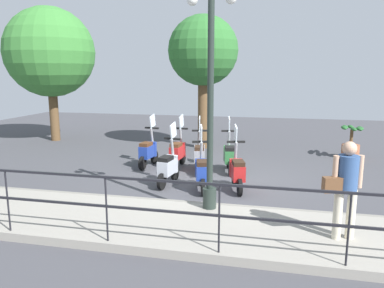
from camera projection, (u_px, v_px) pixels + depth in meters
ground_plane at (209, 180)px, 9.81m from camera, size 28.00×28.00×0.00m
promenade_walkway at (179, 224)px, 6.77m from camera, size 2.20×20.00×0.15m
fence_railing at (161, 199)px, 5.61m from camera, size 0.04×16.03×1.07m
lamp_post_near at (210, 109)px, 7.01m from camera, size 0.26×0.90×4.42m
pedestrian_with_bag at (346, 183)px, 5.85m from camera, size 0.43×0.63×1.59m
tree_large at (50, 53)px, 14.78m from camera, size 3.51×3.51×5.30m
tree_distant at (203, 52)px, 13.26m from camera, size 2.50×2.50×4.78m
potted_palm at (351, 145)px, 12.20m from camera, size 1.06×0.66×1.05m
scooter_near_0 at (237, 171)px, 8.85m from camera, size 1.21×0.52×1.54m
scooter_near_1 at (202, 171)px, 8.86m from camera, size 1.21×0.52×1.54m
scooter_near_2 at (168, 166)px, 9.28m from camera, size 1.23×0.45×1.54m
scooter_far_0 at (229, 155)px, 10.49m from camera, size 1.22×0.48×1.54m
scooter_far_1 at (199, 155)px, 10.55m from camera, size 1.22×0.48×1.54m
scooter_far_2 at (178, 152)px, 10.98m from camera, size 1.23×0.44×1.54m
scooter_far_3 at (148, 151)px, 11.07m from camera, size 1.23×0.44×1.54m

